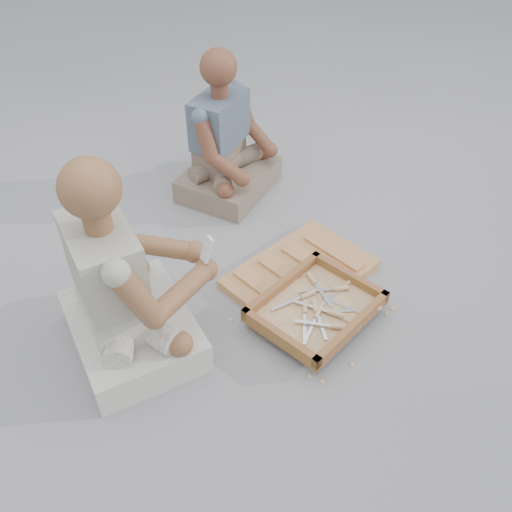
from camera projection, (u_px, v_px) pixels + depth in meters
ground at (278, 318)px, 2.48m from camera, size 60.00×60.00×0.00m
carved_panel at (300, 274)px, 2.66m from camera, size 0.71×0.52×0.04m
tool_tray at (316, 308)px, 2.43m from camera, size 0.58×0.50×0.07m
chisel_0 at (334, 326)px, 2.33m from camera, size 0.16×0.17×0.02m
chisel_1 at (368, 309)px, 2.42m from camera, size 0.20×0.13×0.02m
chisel_2 at (305, 311)px, 2.41m from camera, size 0.15×0.18×0.02m
chisel_3 at (316, 310)px, 2.41m from camera, size 0.11×0.21×0.02m
chisel_4 at (331, 312)px, 2.39m from camera, size 0.13×0.20×0.02m
chisel_5 at (304, 296)px, 2.47m from camera, size 0.22×0.04×0.02m
chisel_6 at (341, 289)px, 2.52m from camera, size 0.22×0.06×0.02m
chisel_7 at (336, 289)px, 2.51m from camera, size 0.20×0.12×0.02m
chisel_8 at (317, 316)px, 2.39m from camera, size 0.20×0.13×0.02m
chisel_9 at (348, 321)px, 2.37m from camera, size 0.10×0.21×0.02m
chisel_10 at (314, 282)px, 2.54m from camera, size 0.07×0.22×0.02m
chisel_11 at (358, 312)px, 2.41m from camera, size 0.10×0.21×0.02m
wood_chip_0 at (231, 320)px, 2.47m from camera, size 0.02×0.02×0.00m
wood_chip_1 at (387, 313)px, 2.50m from camera, size 0.02×0.02×0.00m
wood_chip_2 at (392, 308)px, 2.52m from camera, size 0.02×0.02×0.00m
wood_chip_3 at (309, 376)px, 2.25m from camera, size 0.02×0.02×0.00m
wood_chip_4 at (322, 357)px, 2.32m from camera, size 0.02×0.02×0.00m
wood_chip_5 at (345, 319)px, 2.47m from camera, size 0.02×0.02×0.00m
wood_chip_6 at (322, 381)px, 2.23m from camera, size 0.02×0.02×0.00m
wood_chip_7 at (290, 327)px, 2.44m from camera, size 0.02×0.02×0.00m
wood_chip_8 at (319, 289)px, 2.61m from camera, size 0.02×0.02×0.00m
wood_chip_9 at (353, 365)px, 2.29m from camera, size 0.02×0.02×0.00m
wood_chip_10 at (279, 279)px, 2.66m from camera, size 0.02×0.02×0.00m
wood_chip_11 at (310, 357)px, 2.32m from camera, size 0.02×0.02×0.00m
wood_chip_12 at (280, 341)px, 2.38m from camera, size 0.02×0.02×0.00m
craftsman at (123, 291)px, 2.17m from camera, size 0.63×0.63×0.90m
companion at (226, 148)px, 3.04m from camera, size 0.64×0.59×0.80m
mobile_phone at (207, 249)px, 2.17m from camera, size 0.05×0.05×0.10m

